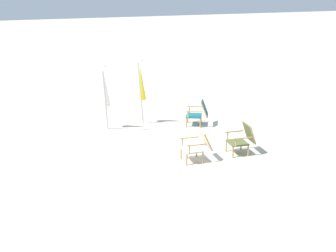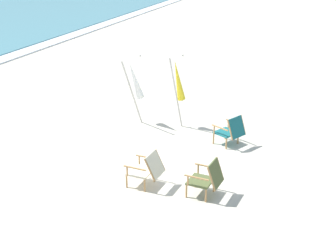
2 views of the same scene
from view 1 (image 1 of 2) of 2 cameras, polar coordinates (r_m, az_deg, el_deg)
The scene contains 6 objects.
ground_plane at distance 13.19m, azimuth 0.55°, elevation -2.37°, with size 80.00×80.00×0.00m, color beige.
beach_chair_mid_center at distance 14.80m, azimuth 3.77°, elevation 1.66°, with size 0.81×0.87×0.81m.
beach_chair_front_right at distance 12.02m, azimuth 3.66°, elevation -2.31°, with size 0.62×0.75×0.80m.
beach_chair_back_right at distance 12.62m, azimuth 9.09°, elevation -1.47°, with size 0.63×0.71×0.82m.
umbrella_furled_white at distance 14.14m, azimuth -7.64°, elevation 4.43°, with size 0.82×0.39×2.00m.
umbrella_furled_yellow at distance 14.63m, azimuth -3.30°, elevation 5.25°, with size 0.53×0.43×2.09m.
Camera 1 is at (-11.66, 4.06, 4.62)m, focal length 50.00 mm.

